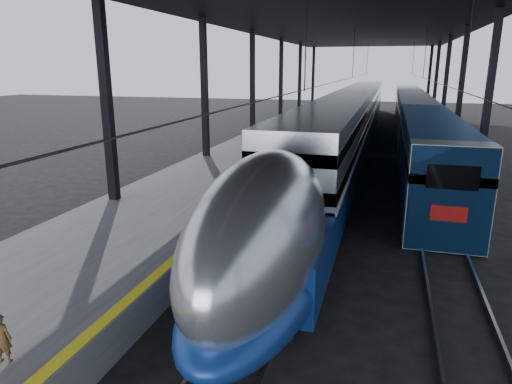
% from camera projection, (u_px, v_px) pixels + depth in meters
% --- Properties ---
extents(ground, '(160.00, 160.00, 0.00)m').
position_uv_depth(ground, '(198.00, 295.00, 12.90)').
color(ground, black).
rests_on(ground, ground).
extents(platform, '(6.00, 80.00, 1.00)m').
position_uv_depth(platform, '(264.00, 151.00, 32.24)').
color(platform, '#4C4C4F').
rests_on(platform, ground).
extents(yellow_strip, '(0.30, 80.00, 0.01)m').
position_uv_depth(yellow_strip, '(303.00, 146.00, 31.35)').
color(yellow_strip, yellow).
rests_on(yellow_strip, platform).
extents(rails, '(6.52, 80.00, 0.16)m').
position_uv_depth(rails, '(380.00, 163.00, 30.20)').
color(rails, slate).
rests_on(rails, ground).
extents(canopy, '(18.00, 75.00, 9.47)m').
position_uv_depth(canopy, '(347.00, 20.00, 28.51)').
color(canopy, black).
rests_on(canopy, ground).
extents(tgv_train, '(3.05, 65.20, 4.38)m').
position_uv_depth(tgv_train, '(352.00, 121.00, 36.92)').
color(tgv_train, '#B0B3B8').
rests_on(tgv_train, ground).
extents(second_train, '(2.75, 56.05, 3.79)m').
position_uv_depth(second_train, '(414.00, 118.00, 40.47)').
color(second_train, navy).
rests_on(second_train, ground).
extents(child, '(0.40, 0.31, 0.96)m').
position_uv_depth(child, '(2.00, 338.00, 8.28)').
color(child, '#4C3719').
rests_on(child, platform).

